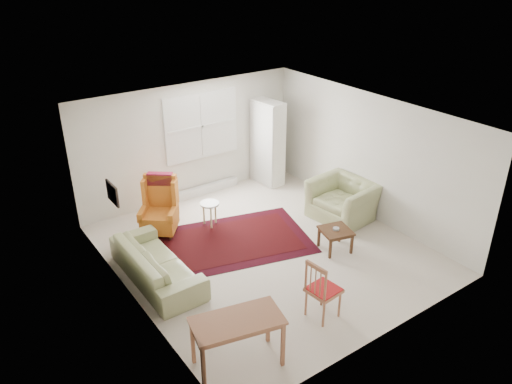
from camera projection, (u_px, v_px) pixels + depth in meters
room at (260, 183)px, 8.68m from camera, size 5.04×5.54×2.51m
rug at (231, 241)px, 9.31m from camera, size 3.23×2.51×0.03m
sofa at (156, 257)px, 8.10m from camera, size 0.83×2.09×0.84m
armchair at (343, 196)px, 9.96m from camera, size 1.18×1.31×0.93m
wingback_chair at (158, 207)px, 9.36m from camera, size 0.94×0.95×1.13m
coffee_table at (335, 240)px, 8.98m from camera, size 0.63×0.63×0.42m
stool at (210, 214)px, 9.76m from camera, size 0.42×0.42×0.50m
cabinet at (268, 143)px, 11.28m from camera, size 0.49×0.81×1.94m
desk at (238, 342)px, 6.42m from camera, size 1.26×0.83×0.74m
desk_chair at (324, 289)px, 7.23m from camera, size 0.47×0.47×0.98m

